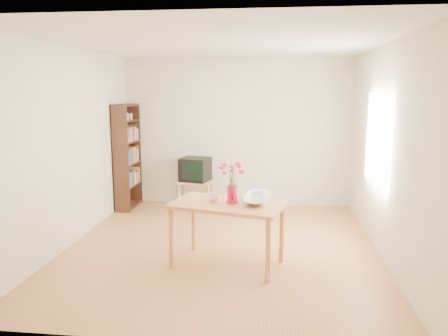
# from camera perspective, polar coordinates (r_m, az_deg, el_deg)

# --- Properties ---
(room) EXTENTS (4.50, 4.50, 4.50)m
(room) POSITION_cam_1_polar(r_m,az_deg,el_deg) (5.54, -0.05, 2.53)
(room) COLOR #A46D3A
(room) RESTS_ON ground
(table) EXTENTS (1.42, 1.03, 0.75)m
(table) POSITION_cam_1_polar(r_m,az_deg,el_deg) (5.07, 0.42, -5.61)
(table) COLOR #B9773F
(table) RESTS_ON ground
(tv_stand) EXTENTS (0.60, 0.45, 0.46)m
(tv_stand) POSITION_cam_1_polar(r_m,az_deg,el_deg) (7.72, -3.76, -2.20)
(tv_stand) COLOR tan
(tv_stand) RESTS_ON ground
(bookshelf) EXTENTS (0.28, 0.70, 1.80)m
(bookshelf) POSITION_cam_1_polar(r_m,az_deg,el_deg) (7.71, -12.51, 0.99)
(bookshelf) COLOR black
(bookshelf) RESTS_ON ground
(pitcher) EXTENTS (0.13, 0.21, 0.20)m
(pitcher) POSITION_cam_1_polar(r_m,az_deg,el_deg) (5.04, 1.08, -3.55)
(pitcher) COLOR red
(pitcher) RESTS_ON table
(flowers) EXTENTS (0.23, 0.23, 0.32)m
(flowers) POSITION_cam_1_polar(r_m,az_deg,el_deg) (4.99, 1.09, -0.65)
(flowers) COLOR #F23988
(flowers) RESTS_ON pitcher
(mug) EXTENTS (0.16, 0.16, 0.10)m
(mug) POSITION_cam_1_polar(r_m,az_deg,el_deg) (5.12, -1.30, -3.83)
(mug) COLOR white
(mug) RESTS_ON table
(bowl) EXTENTS (0.48, 0.48, 0.42)m
(bowl) POSITION_cam_1_polar(r_m,az_deg,el_deg) (5.09, 4.42, -2.07)
(bowl) COLOR white
(bowl) RESTS_ON table
(teacup_a) EXTENTS (0.10, 0.10, 0.07)m
(teacup_a) POSITION_cam_1_polar(r_m,az_deg,el_deg) (5.10, 3.97, -2.51)
(teacup_a) COLOR white
(teacup_a) RESTS_ON bowl
(teacup_b) EXTENTS (0.09, 0.09, 0.07)m
(teacup_b) POSITION_cam_1_polar(r_m,az_deg,el_deg) (5.12, 4.93, -2.45)
(teacup_b) COLOR white
(teacup_b) RESTS_ON bowl
(television) EXTENTS (0.55, 0.53, 0.41)m
(television) POSITION_cam_1_polar(r_m,az_deg,el_deg) (7.68, -3.77, -0.13)
(television) COLOR black
(television) RESTS_ON tv_stand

